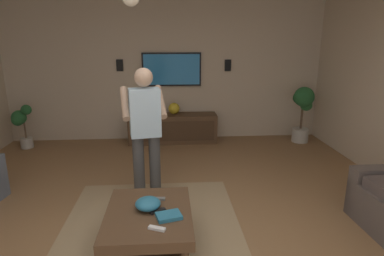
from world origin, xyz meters
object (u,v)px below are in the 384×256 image
coffee_table (149,222)px  remote_white (157,228)px  potted_plant_tall (303,108)px  remote_grey (158,199)px  person_standing (145,127)px  remote_black (158,211)px  media_console (173,128)px  wall_speaker_right (120,65)px  vase_round (174,108)px  bowl (148,204)px  book (169,216)px  potted_plant_short (21,122)px  wall_speaker_left (228,65)px  tv (172,69)px

coffee_table → remote_white: bearing=-163.8°
potted_plant_tall → remote_grey: bearing=137.6°
coffee_table → remote_grey: size_ratio=6.67×
person_standing → remote_black: bearing=178.2°
person_standing → potted_plant_tall: 3.52m
remote_white → remote_black: bearing=113.3°
media_console → remote_grey: media_console is taller
person_standing → wall_speaker_right: bearing=3.5°
remote_white → vase_round: (3.74, -0.22, 0.25)m
bowl → remote_white: size_ratio=1.62×
bowl → book: bowl is taller
wall_speaker_right → bowl: bearing=-168.9°
bowl → potted_plant_tall: bearing=-41.7°
vase_round → remote_white: bearing=176.6°
bowl → wall_speaker_right: bearing=11.1°
remote_white → vase_round: vase_round is taller
remote_white → remote_black: (0.29, 0.00, 0.00)m
potted_plant_short → remote_black: size_ratio=5.46×
potted_plant_short → coffee_table: bearing=-142.3°
potted_plant_tall → potted_plant_short: bearing=89.6°
media_console → remote_grey: size_ratio=11.33×
person_standing → wall_speaker_left: 2.98m
remote_black → vase_round: vase_round is taller
tv → remote_grey: bearing=-3.4°
remote_white → media_console: bearing=110.2°
person_standing → remote_black: (-1.11, -0.17, -0.52)m
tv → person_standing: 2.59m
media_console → book: (-3.50, 0.09, 0.14)m
wall_speaker_right → vase_round: bearing=-101.2°
tv → vase_round: tv is taller
bowl → vase_round: bearing=-5.3°
potted_plant_tall → remote_white: (-3.47, 2.67, -0.28)m
coffee_table → book: bearing=-122.1°
book → wall_speaker_left: 4.07m
person_standing → wall_speaker_right: person_standing is taller
media_console → remote_black: size_ratio=11.33×
potted_plant_tall → book: 4.18m
coffee_table → tv: tv is taller
coffee_table → person_standing: 1.27m
person_standing → potted_plant_short: size_ratio=2.00×
potted_plant_short → bowl: (-3.14, -2.47, -0.04)m
tv → remote_white: size_ratio=7.58×
remote_black → book: size_ratio=0.68×
remote_white → remote_grey: bearing=114.2°
book → wall_speaker_left: (3.75, -1.19, 1.04)m
potted_plant_short → remote_white: 4.34m
book → wall_speaker_left: wall_speaker_left is taller
potted_plant_short → person_standing: bearing=-131.4°
potted_plant_tall → wall_speaker_left: 1.65m
bowl → remote_grey: (0.17, -0.08, -0.04)m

